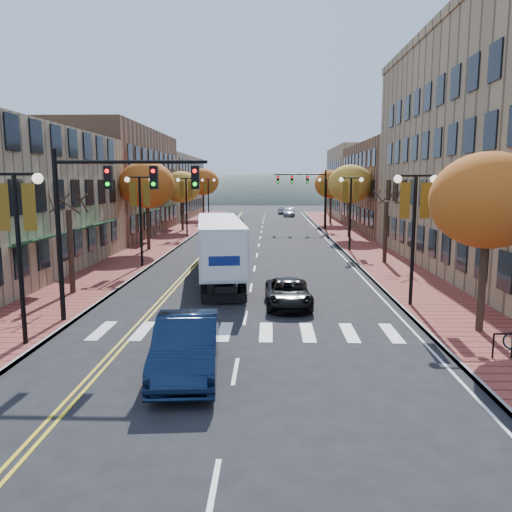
{
  "coord_description": "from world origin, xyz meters",
  "views": [
    {
      "loc": [
        1.06,
        -16.55,
        5.78
      ],
      "look_at": [
        0.36,
        7.09,
        2.2
      ],
      "focal_mm": 35.0,
      "sensor_mm": 36.0,
      "label": 1
    }
  ],
  "objects": [
    {
      "name": "lamp_right_b",
      "position": [
        7.5,
        24.0,
        4.29
      ],
      "size": [
        1.96,
        0.36,
        6.05
      ],
      "color": "black",
      "rests_on": "ground"
    },
    {
      "name": "tree_left_c",
      "position": [
        -9.0,
        40.0,
        5.05
      ],
      "size": [
        4.16,
        4.16,
        6.69
      ],
      "color": "#382619",
      "rests_on": "sidewalk_left"
    },
    {
      "name": "traffic_mast_far",
      "position": [
        5.48,
        42.0,
        4.92
      ],
      "size": [
        6.1,
        0.34,
        7.0
      ],
      "color": "black",
      "rests_on": "ground"
    },
    {
      "name": "lamp_left_b",
      "position": [
        -7.5,
        16.0,
        4.29
      ],
      "size": [
        1.96,
        0.36,
        6.05
      ],
      "color": "black",
      "rests_on": "ground"
    },
    {
      "name": "lamp_right_c",
      "position": [
        7.5,
        42.0,
        4.29
      ],
      "size": [
        1.96,
        0.36,
        6.05
      ],
      "color": "black",
      "rests_on": "ground"
    },
    {
      "name": "tree_left_d",
      "position": [
        -9.0,
        58.0,
        5.6
      ],
      "size": [
        4.61,
        4.61,
        7.42
      ],
      "color": "#382619",
      "rests_on": "sidewalk_left"
    },
    {
      "name": "semi_truck",
      "position": [
        -2.02,
        12.83,
        2.1
      ],
      "size": [
        4.25,
        14.53,
        3.59
      ],
      "rotation": [
        0.0,
        0.0,
        0.14
      ],
      "color": "black",
      "rests_on": "ground"
    },
    {
      "name": "lamp_left_c",
      "position": [
        -7.5,
        34.0,
        4.29
      ],
      "size": [
        1.96,
        0.36,
        6.05
      ],
      "color": "black",
      "rests_on": "ground"
    },
    {
      "name": "tree_right_b",
      "position": [
        9.0,
        18.0,
        2.25
      ],
      "size": [
        0.28,
        0.28,
        4.2
      ],
      "color": "#382619",
      "rests_on": "sidewalk_right"
    },
    {
      "name": "ground",
      "position": [
        0.0,
        0.0,
        0.0
      ],
      "size": [
        200.0,
        200.0,
        0.0
      ],
      "primitive_type": "plane",
      "color": "black",
      "rests_on": "ground"
    },
    {
      "name": "lamp_right_a",
      "position": [
        7.5,
        6.0,
        4.29
      ],
      "size": [
        1.96,
        0.36,
        6.05
      ],
      "color": "black",
      "rests_on": "ground"
    },
    {
      "name": "car_far_silver",
      "position": [
        4.07,
        64.81,
        0.67
      ],
      "size": [
        2.05,
        4.68,
        1.34
      ],
      "primitive_type": "imported",
      "rotation": [
        0.0,
        0.0,
        -0.04
      ],
      "color": "#A4A3AB",
      "rests_on": "ground"
    },
    {
      "name": "tree_left_b",
      "position": [
        -9.0,
        24.0,
        5.45
      ],
      "size": [
        4.48,
        4.48,
        7.21
      ],
      "color": "#382619",
      "rests_on": "sidewalk_left"
    },
    {
      "name": "sidewalk_right",
      "position": [
        9.0,
        32.5,
        0.07
      ],
      "size": [
        4.0,
        85.0,
        0.15
      ],
      "primitive_type": "cube",
      "color": "brown",
      "rests_on": "ground"
    },
    {
      "name": "building_right_far",
      "position": [
        18.5,
        64.0,
        5.5
      ],
      "size": [
        15.0,
        20.0,
        11.0
      ],
      "primitive_type": "cube",
      "color": "#9E8966",
      "rests_on": "ground"
    },
    {
      "name": "tree_right_d",
      "position": [
        9.0,
        50.0,
        5.29
      ],
      "size": [
        4.35,
        4.35,
        7.0
      ],
      "color": "#382619",
      "rests_on": "sidewalk_right"
    },
    {
      "name": "lamp_left_d",
      "position": [
        -7.5,
        52.0,
        4.29
      ],
      "size": [
        1.96,
        0.36,
        6.05
      ],
      "color": "black",
      "rests_on": "ground"
    },
    {
      "name": "tree_left_a",
      "position": [
        -9.0,
        8.0,
        2.25
      ],
      "size": [
        0.28,
        0.28,
        4.2
      ],
      "color": "#382619",
      "rests_on": "sidewalk_left"
    },
    {
      "name": "car_far_white",
      "position": [
        -3.35,
        48.42,
        0.65
      ],
      "size": [
        1.66,
        3.87,
        1.3
      ],
      "primitive_type": "imported",
      "rotation": [
        0.0,
        0.0,
        -0.03
      ],
      "color": "silver",
      "rests_on": "ground"
    },
    {
      "name": "tree_right_c",
      "position": [
        9.0,
        34.0,
        5.45
      ],
      "size": [
        4.48,
        4.48,
        7.21
      ],
      "color": "#382619",
      "rests_on": "sidewalk_right"
    },
    {
      "name": "car_far_oncoming",
      "position": [
        3.16,
        71.11,
        0.64
      ],
      "size": [
        1.76,
        3.99,
        1.27
      ],
      "primitive_type": "imported",
      "rotation": [
        0.0,
        0.0,
        3.03
      ],
      "color": "#999AA0",
      "rests_on": "ground"
    },
    {
      "name": "traffic_mast_near",
      "position": [
        -5.48,
        3.0,
        4.92
      ],
      "size": [
        6.1,
        0.35,
        7.0
      ],
      "color": "black",
      "rests_on": "ground"
    },
    {
      "name": "black_suv",
      "position": [
        1.88,
        6.11,
        0.62
      ],
      "size": [
        2.19,
        4.5,
        1.23
      ],
      "primitive_type": "imported",
      "rotation": [
        0.0,
        0.0,
        0.03
      ],
      "color": "black",
      "rests_on": "ground"
    },
    {
      "name": "tree_right_a",
      "position": [
        9.0,
        2.0,
        5.05
      ],
      "size": [
        4.16,
        4.16,
        6.69
      ],
      "color": "#382619",
      "rests_on": "sidewalk_right"
    },
    {
      "name": "sidewalk_left",
      "position": [
        -9.0,
        32.5,
        0.07
      ],
      "size": [
        4.0,
        85.0,
        0.15
      ],
      "primitive_type": "cube",
      "color": "brown",
      "rests_on": "ground"
    },
    {
      "name": "lamp_left_a",
      "position": [
        -7.5,
        0.0,
        4.29
      ],
      "size": [
        1.96,
        0.36,
        6.05
      ],
      "color": "black",
      "rests_on": "ground"
    },
    {
      "name": "building_right_mid",
      "position": [
        18.5,
        42.0,
        5.0
      ],
      "size": [
        15.0,
        24.0,
        10.0
      ],
      "primitive_type": "cube",
      "color": "brown",
      "rests_on": "ground"
    },
    {
      "name": "building_left_far",
      "position": [
        -17.0,
        61.0,
        4.75
      ],
      "size": [
        12.0,
        26.0,
        9.5
      ],
      "primitive_type": "cube",
      "color": "#9E8966",
      "rests_on": "ground"
    },
    {
      "name": "navy_sedan",
      "position": [
        -1.45,
        -2.18,
        0.87
      ],
      "size": [
        2.3,
        5.41,
        1.73
      ],
      "primitive_type": "imported",
      "rotation": [
        0.0,
        0.0,
        0.09
      ],
      "color": "black",
      "rests_on": "ground"
    },
    {
      "name": "building_left_mid",
      "position": [
        -17.0,
        36.0,
        5.5
      ],
      "size": [
        12.0,
        24.0,
        11.0
      ],
      "primitive_type": "cube",
      "color": "brown",
      "rests_on": "ground"
    }
  ]
}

